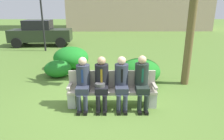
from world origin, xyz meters
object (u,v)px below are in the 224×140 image
(shrub_near_bench, at_px, (140,71))
(shrub_mid_lawn, at_px, (58,69))
(street_lamp, at_px, (42,12))
(seated_man_centerright, at_px, (122,80))
(seated_man_centerleft, at_px, (102,80))
(parked_car_near, at_px, (41,33))
(park_bench, at_px, (112,89))
(shrub_far_lawn, at_px, (71,58))
(seated_man_leftmost, at_px, (83,80))
(seated_man_rightmost, at_px, (142,79))

(shrub_near_bench, xyz_separation_m, shrub_mid_lawn, (-2.92, 0.69, -0.12))
(shrub_near_bench, bearing_deg, street_lamp, 132.24)
(seated_man_centerright, bearing_deg, shrub_mid_lawn, 133.01)
(shrub_near_bench, bearing_deg, seated_man_centerleft, -125.55)
(street_lamp, bearing_deg, parked_car_near, 114.26)
(park_bench, height_order, seated_man_centerright, seated_man_centerright)
(shrub_near_bench, relative_size, shrub_mid_lawn, 1.38)
(parked_car_near, bearing_deg, shrub_far_lawn, -60.48)
(seated_man_leftmost, distance_m, parked_car_near, 9.54)
(street_lamp, bearing_deg, park_bench, -60.54)
(shrub_mid_lawn, height_order, street_lamp, street_lamp)
(seated_man_centerleft, bearing_deg, shrub_near_bench, 54.45)
(shrub_near_bench, distance_m, shrub_far_lawn, 3.18)
(shrub_mid_lawn, relative_size, street_lamp, 0.27)
(seated_man_rightmost, relative_size, shrub_near_bench, 0.99)
(seated_man_centerleft, distance_m, shrub_mid_lawn, 2.96)
(park_bench, distance_m, shrub_near_bench, 1.82)
(parked_car_near, height_order, street_lamp, street_lamp)
(parked_car_near, bearing_deg, street_lamp, -65.74)
(shrub_near_bench, distance_m, street_lamp, 7.39)
(seated_man_leftmost, bearing_deg, seated_man_rightmost, 0.12)
(seated_man_rightmost, distance_m, shrub_near_bench, 1.72)
(seated_man_rightmost, bearing_deg, seated_man_leftmost, -179.88)
(park_bench, bearing_deg, seated_man_rightmost, -9.60)
(seated_man_leftmost, relative_size, street_lamp, 0.36)
(shrub_mid_lawn, bearing_deg, parked_car_near, 112.87)
(seated_man_leftmost, xyz_separation_m, seated_man_centerright, (0.96, 0.00, 0.01))
(street_lamp, bearing_deg, shrub_near_bench, -47.76)
(shrub_mid_lawn, xyz_separation_m, parked_car_near, (-2.67, 6.32, 0.53))
(park_bench, relative_size, seated_man_rightmost, 1.68)
(shrub_far_lawn, height_order, street_lamp, street_lamp)
(parked_car_near, bearing_deg, shrub_mid_lawn, -67.13)
(seated_man_centerright, height_order, parked_car_near, parked_car_near)
(park_bench, xyz_separation_m, seated_man_centerright, (0.23, -0.13, 0.30))
(seated_man_centerleft, xyz_separation_m, shrub_mid_lawn, (-1.72, 2.38, -0.42))
(seated_man_leftmost, bearing_deg, shrub_far_lawn, 105.42)
(park_bench, height_order, shrub_far_lawn, shrub_far_lawn)
(park_bench, xyz_separation_m, shrub_mid_lawn, (-1.98, 2.25, -0.13))
(shrub_near_bench, height_order, shrub_far_lawn, shrub_far_lawn)
(seated_man_centerright, xyz_separation_m, parked_car_near, (-4.88, 8.69, 0.10))
(shrub_mid_lawn, bearing_deg, park_bench, -48.62)
(street_lamp, bearing_deg, seated_man_centerright, -59.54)
(shrub_near_bench, height_order, street_lamp, street_lamp)
(seated_man_leftmost, bearing_deg, seated_man_centerright, 0.08)
(seated_man_centerright, height_order, shrub_mid_lawn, seated_man_centerright)
(shrub_mid_lawn, distance_m, parked_car_near, 6.88)
(shrub_mid_lawn, bearing_deg, shrub_far_lawn, 75.10)
(park_bench, height_order, seated_man_leftmost, seated_man_leftmost)
(park_bench, distance_m, seated_man_centerright, 0.40)
(shrub_near_bench, bearing_deg, park_bench, -121.21)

